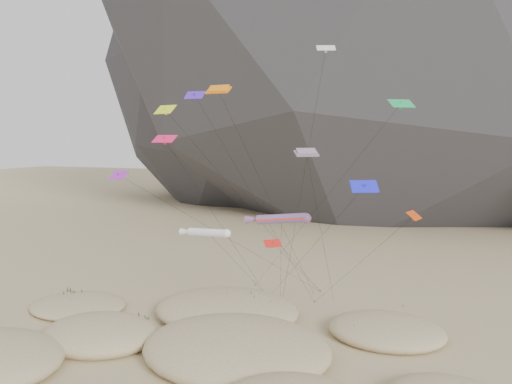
{
  "coord_description": "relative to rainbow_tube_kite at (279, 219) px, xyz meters",
  "views": [
    {
      "loc": [
        18.23,
        -34.61,
        19.78
      ],
      "look_at": [
        1.01,
        12.0,
        14.44
      ],
      "focal_mm": 35.0,
      "sensor_mm": 36.0,
      "label": 1
    }
  ],
  "objects": [
    {
      "name": "kite_stakes",
      "position": [
        -0.31,
        11.1,
        -11.57
      ],
      "size": [
        20.99,
        5.94,
        0.3
      ],
      "color": "#3F2D1E",
      "rests_on": "ground"
    },
    {
      "name": "rainbow_tube_kite",
      "position": [
        0.0,
        0.0,
        0.0
      ],
      "size": [
        7.06,
        9.28,
        12.51
      ],
      "color": "#F63719",
      "rests_on": "ground"
    },
    {
      "name": "multi_parafoil",
      "position": [
        2.47,
        1.35,
        6.48
      ],
      "size": [
        2.54,
        11.11,
        18.85
      ],
      "color": "#FF391A",
      "rests_on": "ground"
    },
    {
      "name": "orange_parafoil",
      "position": [
        -6.83,
        0.79,
        12.86
      ],
      "size": [
        8.83,
        13.27,
        25.37
      ],
      "color": "orange",
      "rests_on": "ground"
    },
    {
      "name": "dune_grass",
      "position": [
        -4.66,
        -8.6,
        -10.87
      ],
      "size": [
        43.35,
        27.12,
        1.52
      ],
      "color": "black",
      "rests_on": "ground"
    },
    {
      "name": "delta_kites",
      "position": [
        -0.83,
        -2.07,
        6.97
      ],
      "size": [
        31.58,
        21.97,
        29.17
      ],
      "color": "red",
      "rests_on": "ground"
    },
    {
      "name": "ground",
      "position": [
        -3.19,
        -12.82,
        -11.72
      ],
      "size": [
        500.0,
        500.0,
        0.0
      ],
      "primitive_type": "plane",
      "color": "#CCB789",
      "rests_on": "ground"
    },
    {
      "name": "dunes",
      "position": [
        -5.51,
        -8.34,
        -10.99
      ],
      "size": [
        50.89,
        36.56,
        3.93
      ],
      "color": "#CCB789",
      "rests_on": "ground"
    },
    {
      "name": "white_tube_kite",
      "position": [
        -7.77,
        -0.93,
        -1.75
      ],
      "size": [
        7.66,
        11.16,
        10.65
      ],
      "color": "white",
      "rests_on": "ground"
    }
  ]
}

